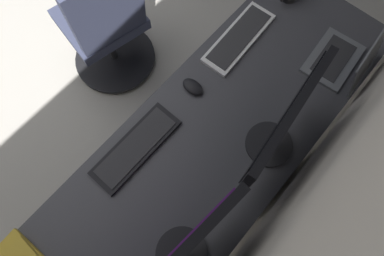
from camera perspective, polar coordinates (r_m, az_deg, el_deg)
The scene contains 11 objects.
floor_plane at distance 2.85m, azimuth -29.21°, elevation 13.09°, with size 5.61×5.61×0.00m, color #B2ADA3.
wall_back at distance 0.81m, azimuth 20.84°, elevation -17.53°, with size 5.28×0.10×2.60m, color beige.
desk at distance 1.45m, azimuth 1.50°, elevation -5.02°, with size 2.15×0.68×0.73m.
drawer_pedestal at distance 1.79m, azimuth 5.37°, elevation -4.21°, with size 0.40×0.51×0.69m.
monitor_primary at distance 1.07m, azimuth -2.32°, elevation -21.16°, with size 0.52×0.20×0.46m.
monitor_secondary at distance 1.22m, azimuth 15.37°, elevation 0.48°, with size 0.53×0.20×0.40m.
laptop_leftmost at distance 1.66m, azimuth 25.14°, elevation 10.61°, with size 0.31×0.27×0.19m.
keyboard_main at distance 1.63m, azimuth 8.12°, elevation 15.22°, with size 0.43×0.16×0.02m.
keyboard_spare at distance 1.40m, azimuth -9.71°, elevation -3.31°, with size 0.42×0.14×0.02m.
mouse_main at distance 1.48m, azimuth 0.13°, elevation 7.15°, with size 0.06×0.10×0.03m, color black.
office_chair at distance 2.06m, azimuth -14.57°, elevation 16.44°, with size 0.56×0.59×0.97m.
Camera 1 is at (0.19, 1.96, 2.07)m, focal length 30.78 mm.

